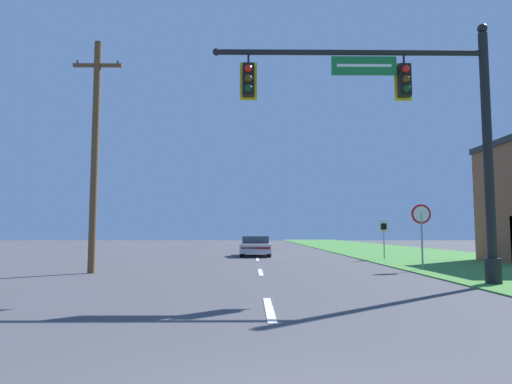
% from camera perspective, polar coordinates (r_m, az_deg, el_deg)
% --- Properties ---
extents(grass_verge_right, '(10.00, 110.00, 0.04)m').
position_cam_1_polar(grass_verge_right, '(34.61, 17.79, -7.20)').
color(grass_verge_right, '#428438').
rests_on(grass_verge_right, ground).
extents(road_center_line, '(0.16, 34.80, 0.01)m').
position_cam_1_polar(road_center_line, '(24.88, 0.18, -8.41)').
color(road_center_line, silver).
rests_on(road_center_line, ground).
extents(signal_mast, '(8.08, 0.47, 7.49)m').
position_cam_1_polar(signal_mast, '(13.96, 19.88, 7.76)').
color(signal_mast, black).
rests_on(signal_mast, grass_verge_right).
extents(car_ahead, '(1.91, 4.40, 1.19)m').
position_cam_1_polar(car_ahead, '(28.35, -0.03, -6.78)').
color(car_ahead, black).
rests_on(car_ahead, ground).
extents(stop_sign, '(0.76, 0.07, 2.50)m').
position_cam_1_polar(stop_sign, '(18.81, 19.97, -3.52)').
color(stop_sign, gray).
rests_on(stop_sign, grass_verge_right).
extents(route_sign_post, '(0.55, 0.06, 2.03)m').
position_cam_1_polar(route_sign_post, '(25.64, 15.67, -4.72)').
color(route_sign_post, gray).
rests_on(route_sign_post, grass_verge_right).
extents(utility_pole_near, '(1.80, 0.26, 8.56)m').
position_cam_1_polar(utility_pole_near, '(17.77, -19.49, 4.87)').
color(utility_pole_near, brown).
rests_on(utility_pole_near, ground).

